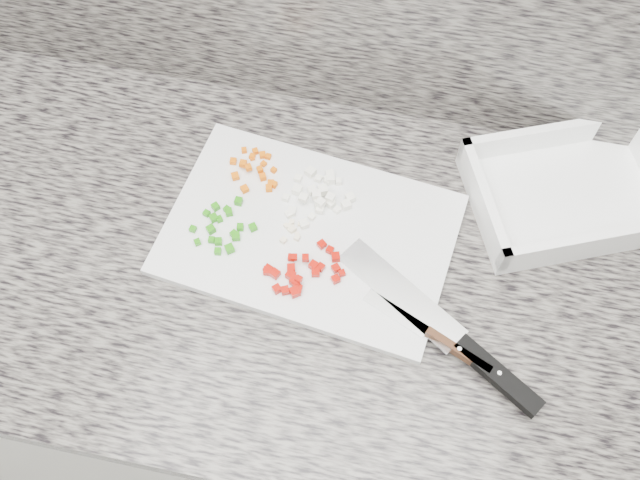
{
  "coord_description": "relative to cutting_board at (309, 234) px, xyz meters",
  "views": [
    {
      "loc": [
        0.12,
        1.0,
        1.82
      ],
      "look_at": [
        0.02,
        1.46,
        0.93
      ],
      "focal_mm": 40.0,
      "sensor_mm": 36.0,
      "label": 1
    }
  ],
  "objects": [
    {
      "name": "countertop",
      "position": [
        -0.0,
        -0.04,
        -0.03
      ],
      "size": [
        3.96,
        0.64,
        0.04
      ],
      "primitive_type": "cube",
      "color": "#66625A",
      "rests_on": "cabinet"
    },
    {
      "name": "cabinet",
      "position": [
        -0.0,
        -0.04,
        -0.48
      ],
      "size": [
        3.92,
        0.62,
        0.86
      ],
      "primitive_type": "cube",
      "color": "silver",
      "rests_on": "ground"
    },
    {
      "name": "green_pepper_pile",
      "position": [
        -0.12,
        -0.02,
        0.01
      ],
      "size": [
        0.1,
        0.1,
        0.01
      ],
      "color": "#22830B",
      "rests_on": "cutting_board"
    },
    {
      "name": "paring_knife",
      "position": [
        0.21,
        -0.13,
        0.01
      ],
      "size": [
        0.18,
        0.09,
        0.02
      ],
      "rotation": [
        0.0,
        0.0,
        -0.42
      ],
      "color": "silver",
      "rests_on": "cutting_board"
    },
    {
      "name": "carrot_pile",
      "position": [
        -0.1,
        0.08,
        0.01
      ],
      "size": [
        0.08,
        0.08,
        0.02
      ],
      "color": "#DE5F04",
      "rests_on": "cutting_board"
    },
    {
      "name": "chef_knife",
      "position": [
        0.24,
        -0.13,
        0.01
      ],
      "size": [
        0.3,
        0.21,
        0.02
      ],
      "rotation": [
        0.0,
        0.0,
        -0.58
      ],
      "color": "silver",
      "rests_on": "cutting_board"
    },
    {
      "name": "cutting_board",
      "position": [
        0.0,
        0.0,
        0.0
      ],
      "size": [
        0.44,
        0.32,
        0.01
      ],
      "primitive_type": "cube",
      "rotation": [
        0.0,
        0.0,
        -0.13
      ],
      "color": "silver",
      "rests_on": "countertop"
    },
    {
      "name": "tray",
      "position": [
        0.36,
        0.14,
        0.01
      ],
      "size": [
        0.34,
        0.3,
        0.06
      ],
      "rotation": [
        0.0,
        0.0,
        0.4
      ],
      "color": "white",
      "rests_on": "countertop"
    },
    {
      "name": "garlic_pile",
      "position": [
        -0.02,
        -0.0,
        0.01
      ],
      "size": [
        0.04,
        0.04,
        0.01
      ],
      "color": "#F7E7BF",
      "rests_on": "cutting_board"
    },
    {
      "name": "onion_pile",
      "position": [
        0.0,
        0.06,
        0.01
      ],
      "size": [
        0.11,
        0.11,
        0.02
      ],
      "color": "white",
      "rests_on": "cutting_board"
    },
    {
      "name": "red_pepper_pile",
      "position": [
        0.0,
        -0.07,
        0.01
      ],
      "size": [
        0.12,
        0.1,
        0.02
      ],
      "color": "#A80B02",
      "rests_on": "cutting_board"
    }
  ]
}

